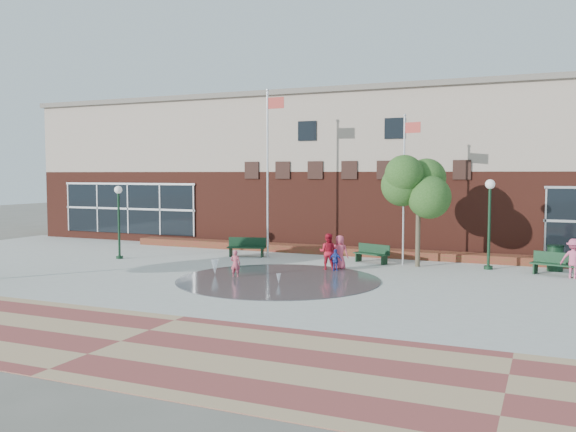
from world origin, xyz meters
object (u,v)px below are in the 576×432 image
at_px(flagpole_left, 268,164).
at_px(bench_left, 247,251).
at_px(trash_can, 555,258).
at_px(child_splash, 235,264).
at_px(flagpole_right, 405,181).

relative_size(flagpole_left, bench_left, 4.17).
height_order(trash_can, child_splash, trash_can).
xyz_separation_m(flagpole_left, flagpole_right, (7.11, 0.12, -0.86)).
bearing_deg(child_splash, trash_can, -161.54).
xyz_separation_m(flagpole_right, bench_left, (-8.27, -0.37, -3.70)).
distance_m(flagpole_left, trash_can, 14.45).
bearing_deg(flagpole_right, bench_left, -163.18).
height_order(flagpole_left, child_splash, flagpole_left).
xyz_separation_m(bench_left, trash_can, (14.92, 1.30, 0.28)).
relative_size(flagpole_right, child_splash, 6.19).
distance_m(trash_can, child_splash, 14.33).
bearing_deg(trash_can, child_splash, -150.12).
bearing_deg(child_splash, flagpole_left, -89.12).
distance_m(flagpole_right, bench_left, 9.07).
bearing_deg(bench_left, trash_can, -10.14).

